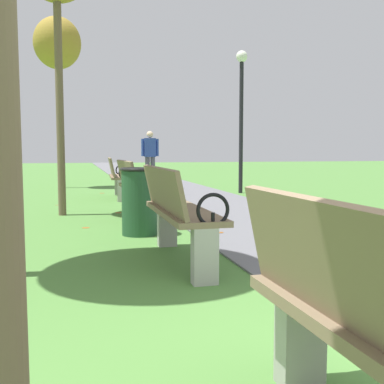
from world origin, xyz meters
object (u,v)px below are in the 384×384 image
at_px(trash_bin, 139,201).
at_px(lamp_post, 241,99).
at_px(park_bench_3, 136,187).
at_px(park_bench_4, 118,176).
at_px(park_bench_2, 177,211).
at_px(tree_4, 57,45).
at_px(pedestrian_walking, 150,155).

relative_size(trash_bin, lamp_post, 0.24).
relative_size(park_bench_3, park_bench_4, 1.00).
xyz_separation_m(park_bench_3, park_bench_4, (0.00, 3.03, 0.00)).
xyz_separation_m(park_bench_2, lamp_post, (3.07, 6.51, 1.82)).
bearing_deg(trash_bin, park_bench_2, -84.42).
bearing_deg(tree_4, lamp_post, -32.32).
height_order(park_bench_2, tree_4, tree_4).
height_order(trash_bin, lamp_post, lamp_post).
height_order(park_bench_2, trash_bin, park_bench_2).
height_order(park_bench_4, pedestrian_walking, pedestrian_walking).
bearing_deg(tree_4, park_bench_4, -67.91).
bearing_deg(park_bench_3, park_bench_4, 90.00).
bearing_deg(park_bench_2, lamp_post, 64.74).
distance_m(park_bench_2, tree_4, 10.01).
xyz_separation_m(park_bench_2, park_bench_3, (0.00, 3.01, 0.00)).
bearing_deg(pedestrian_walking, lamp_post, -58.75).
distance_m(park_bench_4, pedestrian_walking, 3.69).
xyz_separation_m(park_bench_2, park_bench_4, (0.00, 6.04, 0.00)).
bearing_deg(lamp_post, park_bench_4, -171.25).
height_order(pedestrian_walking, lamp_post, lamp_post).
distance_m(pedestrian_walking, lamp_post, 3.73).
xyz_separation_m(tree_4, lamp_post, (4.39, -2.78, -1.66)).
xyz_separation_m(pedestrian_walking, trash_bin, (-1.43, -7.96, -0.50)).
relative_size(park_bench_2, park_bench_3, 0.99).
height_order(tree_4, pedestrian_walking, tree_4).
distance_m(park_bench_4, tree_4, 4.95).
xyz_separation_m(park_bench_3, tree_4, (-1.32, 6.29, 3.48)).
xyz_separation_m(park_bench_4, trash_bin, (-0.15, -4.53, -0.06)).
distance_m(park_bench_2, trash_bin, 1.52).
bearing_deg(park_bench_2, pedestrian_walking, 82.32).
height_order(park_bench_2, park_bench_3, same).
bearing_deg(park_bench_2, trash_bin, 95.58).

